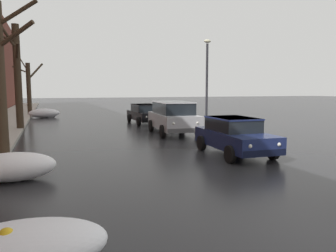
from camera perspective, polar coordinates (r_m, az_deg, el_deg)
ground_plane at (r=5.96m, az=23.93°, el=-18.53°), size 200.00×200.00×0.00m
snow_bank_near_corner_left at (r=5.00m, az=-25.02°, el=-19.38°), size 2.32×1.28×0.68m
snow_bank_along_left_kerb at (r=17.10m, az=8.75°, el=-1.07°), size 2.00×0.93×0.49m
snow_bank_mid_block_left at (r=9.68m, az=-26.28°, el=-6.68°), size 2.24×1.14×0.78m
snow_bank_along_right_kerb at (r=30.42m, az=-21.08°, el=2.13°), size 2.61×1.20×0.82m
bare_tree_mid_block at (r=21.33m, az=-25.49°, el=8.53°), size 2.25×2.55×6.59m
bare_tree_far_down_block at (r=33.42m, az=-23.59°, el=6.45°), size 2.72×2.26×5.81m
sedan_darkblue_approaching_near_lane at (r=12.44m, az=11.76°, el=-1.58°), size 2.04×4.00×1.42m
suv_silver_parked_kerbside_close at (r=17.91m, az=0.89°, el=1.74°), size 2.45×4.71×1.82m
sedan_black_parked_kerbside_mid at (r=23.52m, az=-4.08°, el=2.28°), size 2.01×4.42×1.42m
street_lamp_post at (r=19.60m, az=6.97°, el=8.22°), size 0.44×0.24×5.46m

